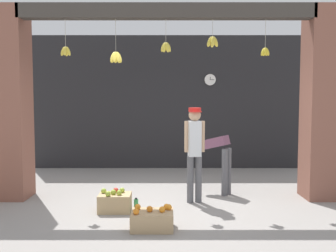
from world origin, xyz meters
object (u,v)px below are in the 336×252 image
at_px(worker_stooping, 217,153).
at_px(fruit_crate_oranges, 154,219).
at_px(fruit_crate_apples, 116,202).
at_px(shopkeeper, 196,147).
at_px(water_bottle, 138,206).
at_px(wall_clock, 212,80).

xyz_separation_m(worker_stooping, fruit_crate_oranges, (-1.07, -1.93, -0.60)).
bearing_deg(fruit_crate_oranges, worker_stooping, 61.02).
bearing_deg(fruit_crate_apples, shopkeeper, 21.83).
height_order(worker_stooping, fruit_crate_oranges, worker_stooping).
relative_size(shopkeeper, water_bottle, 6.69).
bearing_deg(shopkeeper, fruit_crate_oranges, 55.74).
bearing_deg(fruit_crate_apples, water_bottle, -16.95).
bearing_deg(worker_stooping, fruit_crate_oranges, -173.40).
height_order(fruit_crate_oranges, wall_clock, wall_clock).
xyz_separation_m(shopkeeper, worker_stooping, (0.42, 0.63, -0.19)).
xyz_separation_m(fruit_crate_oranges, fruit_crate_apples, (-0.61, 0.79, 0.02)).
bearing_deg(water_bottle, worker_stooping, 42.65).
relative_size(shopkeeper, fruit_crate_apples, 3.24).
xyz_separation_m(worker_stooping, fruit_crate_apples, (-1.68, -1.14, -0.59)).
distance_m(fruit_crate_oranges, wall_clock, 5.01).
xyz_separation_m(shopkeeper, fruit_crate_apples, (-1.26, -0.51, -0.78)).
bearing_deg(fruit_crate_apples, fruit_crate_oranges, -52.32).
bearing_deg(worker_stooping, water_bottle, 168.22).
height_order(fruit_crate_apples, water_bottle, fruit_crate_apples).
xyz_separation_m(shopkeeper, fruit_crate_oranges, (-0.65, -1.30, -0.80)).
bearing_deg(wall_clock, fruit_crate_apples, -117.30).
bearing_deg(wall_clock, worker_stooping, -94.13).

